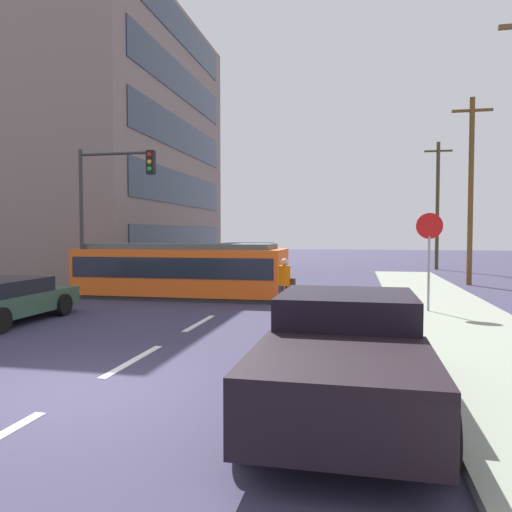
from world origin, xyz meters
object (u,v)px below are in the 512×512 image
(stop_sign, at_px, (429,241))
(parked_sedan_far, at_px, (156,272))
(streetcar_tram, at_px, (181,270))
(utility_pole_mid, at_px, (471,188))
(pickup_truck_parked, at_px, (346,352))
(city_bus, at_px, (241,260))
(pedestrian_crossing, at_px, (285,282))
(traffic_light_mast, at_px, (109,195))
(utility_pole_far, at_px, (437,203))
(parked_sedan_mid, at_px, (2,300))

(stop_sign, bearing_deg, parked_sedan_far, 150.31)
(streetcar_tram, bearing_deg, utility_pole_mid, 30.97)
(stop_sign, bearing_deg, pickup_truck_parked, -104.66)
(city_bus, xyz_separation_m, pedestrian_crossing, (3.48, -8.85, -0.16))
(streetcar_tram, height_order, traffic_light_mast, traffic_light_mast)
(pickup_truck_parked, xyz_separation_m, utility_pole_far, (5.40, 28.29, 3.66))
(streetcar_tram, bearing_deg, stop_sign, -16.06)
(traffic_light_mast, height_order, utility_pole_far, utility_pole_far)
(utility_pole_mid, bearing_deg, stop_sign, -108.10)
(stop_sign, xyz_separation_m, utility_pole_far, (3.19, 19.85, 2.26))
(parked_sedan_far, relative_size, stop_sign, 1.42)
(streetcar_tram, bearing_deg, utility_pole_far, 55.84)
(city_bus, bearing_deg, streetcar_tram, -98.91)
(parked_sedan_mid, distance_m, traffic_light_mast, 5.86)
(city_bus, xyz_separation_m, utility_pole_mid, (10.78, 1.17, 3.44))
(traffic_light_mast, relative_size, utility_pole_far, 0.64)
(pickup_truck_parked, xyz_separation_m, utility_pole_mid, (5.31, 17.94, 3.75))
(streetcar_tram, height_order, stop_sign, stop_sign)
(parked_sedan_far, bearing_deg, utility_pole_far, 42.80)
(pedestrian_crossing, bearing_deg, stop_sign, 7.13)
(pedestrian_crossing, relative_size, utility_pole_mid, 0.19)
(pedestrian_crossing, bearing_deg, parked_sedan_mid, -157.09)
(parked_sedan_far, bearing_deg, pedestrian_crossing, -44.48)
(parked_sedan_mid, xyz_separation_m, stop_sign, (11.46, 3.59, 1.57))
(streetcar_tram, bearing_deg, pickup_truck_parked, -59.68)
(pedestrian_crossing, height_order, traffic_light_mast, traffic_light_mast)
(parked_sedan_mid, bearing_deg, streetcar_tram, 64.74)
(streetcar_tram, xyz_separation_m, parked_sedan_far, (-2.69, 3.96, -0.43))
(stop_sign, relative_size, utility_pole_mid, 0.33)
(streetcar_tram, relative_size, stop_sign, 2.72)
(utility_pole_mid, bearing_deg, utility_pole_far, 89.51)
(city_bus, bearing_deg, traffic_light_mast, -114.60)
(streetcar_tram, height_order, utility_pole_mid, utility_pole_mid)
(parked_sedan_far, relative_size, utility_pole_far, 0.48)
(pedestrian_crossing, bearing_deg, city_bus, 111.46)
(pickup_truck_parked, height_order, utility_pole_mid, utility_pole_mid)
(pickup_truck_parked, height_order, stop_sign, stop_sign)
(parked_sedan_mid, height_order, stop_sign, stop_sign)
(parked_sedan_far, bearing_deg, streetcar_tram, -55.79)
(pickup_truck_parked, xyz_separation_m, parked_sedan_far, (-9.08, 14.88, -0.18))
(pedestrian_crossing, distance_m, pickup_truck_parked, 8.17)
(pickup_truck_parked, bearing_deg, parked_sedan_mid, 152.32)
(streetcar_tram, distance_m, parked_sedan_mid, 6.72)
(parked_sedan_mid, xyz_separation_m, utility_pole_far, (14.65, 23.44, 3.83))
(pedestrian_crossing, xyz_separation_m, pickup_truck_parked, (1.99, -7.92, -0.15))
(streetcar_tram, distance_m, utility_pole_far, 21.27)
(stop_sign, bearing_deg, city_bus, 132.69)
(parked_sedan_far, distance_m, traffic_light_mast, 6.08)
(pedestrian_crossing, xyz_separation_m, traffic_light_mast, (-6.70, 1.81, 2.88))
(pedestrian_crossing, bearing_deg, parked_sedan_far, 135.52)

